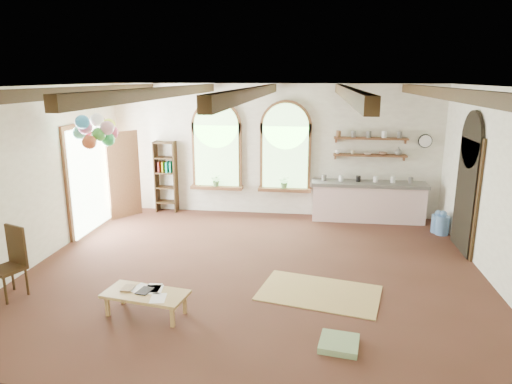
% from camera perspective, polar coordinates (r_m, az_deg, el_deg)
% --- Properties ---
extents(floor, '(8.00, 8.00, 0.00)m').
position_cam_1_polar(floor, '(8.30, -0.22, -9.59)').
color(floor, '#502D21').
rests_on(floor, ground).
extents(ceiling_beams, '(6.20, 6.80, 0.18)m').
position_cam_1_polar(ceiling_beams, '(7.60, -0.24, 12.32)').
color(ceiling_beams, '#3C2713').
rests_on(ceiling_beams, ceiling).
extents(window_left, '(1.30, 0.28, 2.20)m').
position_cam_1_polar(window_left, '(11.35, -4.94, 5.45)').
color(window_left, brown).
rests_on(window_left, floor).
extents(window_right, '(1.30, 0.28, 2.20)m').
position_cam_1_polar(window_right, '(11.11, 3.69, 5.28)').
color(window_right, brown).
rests_on(window_right, floor).
extents(left_doorway, '(0.10, 1.90, 2.50)m').
position_cam_1_polar(left_doorway, '(10.80, -20.12, 1.57)').
color(left_doorway, brown).
rests_on(left_doorway, floor).
extents(right_doorway, '(0.10, 1.30, 2.40)m').
position_cam_1_polar(right_doorway, '(9.76, 24.73, -0.46)').
color(right_doorway, black).
rests_on(right_doorway, floor).
extents(kitchen_counter, '(2.68, 0.62, 0.94)m').
position_cam_1_polar(kitchen_counter, '(11.18, 13.80, -1.11)').
color(kitchen_counter, beige).
rests_on(kitchen_counter, floor).
extents(wall_shelf_lower, '(1.70, 0.24, 0.04)m').
position_cam_1_polar(wall_shelf_lower, '(11.13, 14.03, 4.48)').
color(wall_shelf_lower, brown).
rests_on(wall_shelf_lower, wall_back).
extents(wall_shelf_upper, '(1.70, 0.24, 0.04)m').
position_cam_1_polar(wall_shelf_upper, '(11.07, 14.15, 6.52)').
color(wall_shelf_upper, brown).
rests_on(wall_shelf_upper, wall_back).
extents(wall_clock, '(0.32, 0.04, 0.32)m').
position_cam_1_polar(wall_clock, '(11.36, 20.40, 5.99)').
color(wall_clock, black).
rests_on(wall_clock, wall_back).
extents(bookshelf, '(0.53, 0.32, 1.80)m').
position_cam_1_polar(bookshelf, '(11.73, -11.19, 1.88)').
color(bookshelf, '#3C2713').
rests_on(bookshelf, floor).
extents(coffee_table, '(1.28, 0.74, 0.34)m').
position_cam_1_polar(coffee_table, '(6.90, -13.63, -12.42)').
color(coffee_table, tan).
rests_on(coffee_table, floor).
extents(side_chair, '(0.57, 0.57, 1.12)m').
position_cam_1_polar(side_chair, '(8.18, -28.40, -9.34)').
color(side_chair, '#3C2713').
rests_on(side_chair, floor).
extents(floor_mat, '(2.07, 1.53, 0.02)m').
position_cam_1_polar(floor_mat, '(7.51, 7.90, -12.37)').
color(floor_mat, tan).
rests_on(floor_mat, floor).
extents(floor_cushion, '(0.56, 0.56, 0.08)m').
position_cam_1_polar(floor_cushion, '(6.23, 10.34, -18.14)').
color(floor_cushion, '#82A16F').
rests_on(floor_cushion, floor).
extents(water_jug_a, '(0.26, 0.26, 0.51)m').
position_cam_1_polar(water_jug_a, '(10.86, 21.74, -3.59)').
color(water_jug_a, '#5179AF').
rests_on(water_jug_a, floor).
extents(water_jug_b, '(0.28, 0.28, 0.54)m').
position_cam_1_polar(water_jug_b, '(10.75, 22.27, -3.74)').
color(water_jug_b, '#5179AF').
rests_on(water_jug_b, floor).
extents(balloon_cluster, '(0.91, 1.01, 1.16)m').
position_cam_1_polar(balloon_cluster, '(9.39, -19.34, 7.20)').
color(balloon_cluster, white).
rests_on(balloon_cluster, floor).
extents(table_book, '(0.17, 0.24, 0.02)m').
position_cam_1_polar(table_book, '(7.09, -16.34, -11.42)').
color(table_book, olive).
rests_on(table_book, coffee_table).
extents(tablet, '(0.23, 0.29, 0.01)m').
position_cam_1_polar(tablet, '(6.93, -13.74, -11.90)').
color(tablet, black).
rests_on(tablet, coffee_table).
extents(potted_plant_left, '(0.27, 0.23, 0.30)m').
position_cam_1_polar(potted_plant_left, '(11.39, -4.97, 1.48)').
color(potted_plant_left, '#598C4C').
rests_on(potted_plant_left, window_left).
extents(potted_plant_right, '(0.27, 0.23, 0.30)m').
position_cam_1_polar(potted_plant_right, '(11.16, 3.59, 1.23)').
color(potted_plant_right, '#598C4C').
rests_on(potted_plant_right, window_right).
extents(shelf_cup_a, '(0.12, 0.10, 0.10)m').
position_cam_1_polar(shelf_cup_a, '(11.06, 10.17, 4.98)').
color(shelf_cup_a, white).
rests_on(shelf_cup_a, wall_shelf_lower).
extents(shelf_cup_b, '(0.10, 0.10, 0.09)m').
position_cam_1_polar(shelf_cup_b, '(11.08, 11.99, 4.90)').
color(shelf_cup_b, beige).
rests_on(shelf_cup_b, wall_shelf_lower).
extents(shelf_bowl_a, '(0.22, 0.22, 0.05)m').
position_cam_1_polar(shelf_bowl_a, '(11.12, 13.78, 4.72)').
color(shelf_bowl_a, beige).
rests_on(shelf_bowl_a, wall_shelf_lower).
extents(shelf_bowl_b, '(0.20, 0.20, 0.06)m').
position_cam_1_polar(shelf_bowl_b, '(11.16, 15.58, 4.67)').
color(shelf_bowl_b, '#8C664C').
rests_on(shelf_bowl_b, wall_shelf_lower).
extents(shelf_vase, '(0.18, 0.18, 0.19)m').
position_cam_1_polar(shelf_vase, '(11.21, 17.37, 4.91)').
color(shelf_vase, slate).
rests_on(shelf_vase, wall_shelf_lower).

